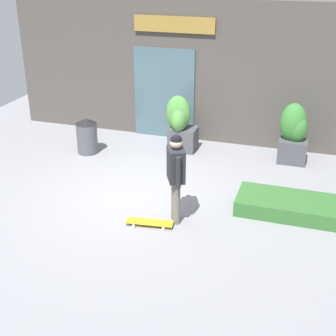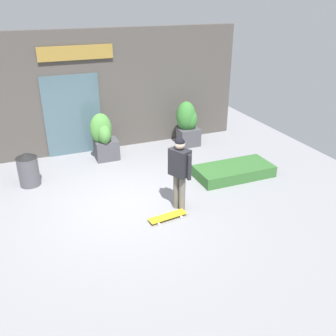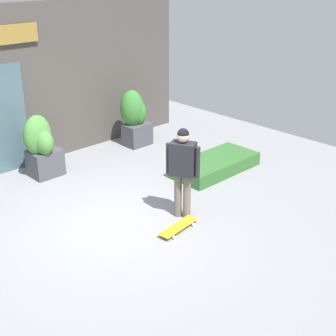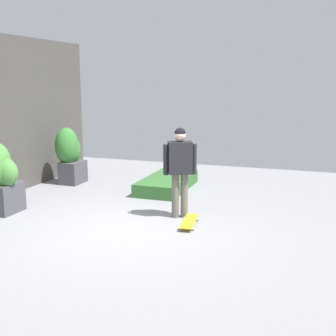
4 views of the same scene
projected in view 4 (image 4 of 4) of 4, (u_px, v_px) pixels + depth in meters
ground_plane at (130, 231)px, 7.22m from camera, size 12.00×12.00×0.00m
skateboarder at (180, 164)px, 7.77m from camera, size 0.41×0.54×1.60m
skateboard at (189, 221)px, 7.50m from camera, size 0.83×0.33×0.08m
planter_box_left at (70, 154)px, 10.45m from camera, size 0.65×0.59×1.33m
planter_box_right at (0, 177)px, 8.05m from camera, size 0.72×0.64×1.31m
hedge_ledge at (167, 183)px, 9.97m from camera, size 1.92×0.90×0.28m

